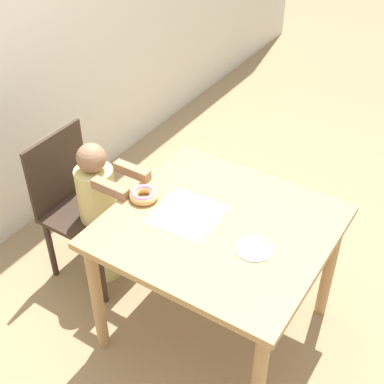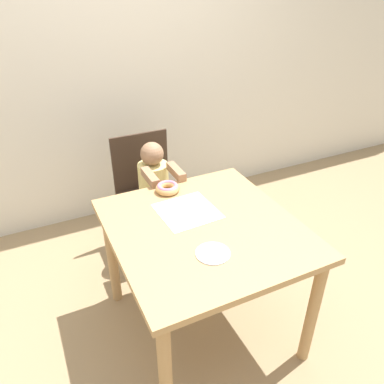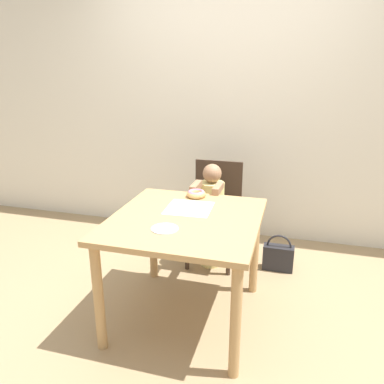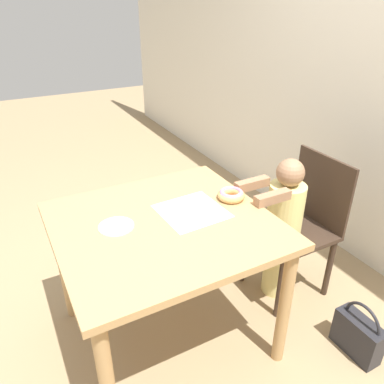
% 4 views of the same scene
% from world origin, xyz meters
% --- Properties ---
extents(ground_plane, '(12.00, 12.00, 0.00)m').
position_xyz_m(ground_plane, '(0.00, 0.00, 0.00)').
color(ground_plane, '#997F5B').
extents(wall_back, '(8.00, 0.05, 2.50)m').
position_xyz_m(wall_back, '(0.00, 1.49, 1.25)').
color(wall_back, silver).
rests_on(wall_back, ground_plane).
extents(dining_table, '(0.92, 0.98, 0.73)m').
position_xyz_m(dining_table, '(0.00, 0.00, 0.63)').
color(dining_table, tan).
rests_on(dining_table, ground_plane).
extents(chair, '(0.42, 0.44, 0.86)m').
position_xyz_m(chair, '(0.00, 0.87, 0.45)').
color(chair, '#38281E').
rests_on(chair, ground_plane).
extents(child_figure, '(0.22, 0.39, 0.89)m').
position_xyz_m(child_figure, '(0.00, 0.74, 0.46)').
color(child_figure, '#E0D17F').
rests_on(child_figure, ground_plane).
extents(donut, '(0.14, 0.14, 0.05)m').
position_xyz_m(donut, '(-0.04, 0.40, 0.76)').
color(donut, tan).
rests_on(donut, dining_table).
extents(napkin, '(0.31, 0.31, 0.00)m').
position_xyz_m(napkin, '(-0.02, 0.16, 0.73)').
color(napkin, white).
rests_on(napkin, dining_table).
extents(handbag, '(0.25, 0.10, 0.32)m').
position_xyz_m(handbag, '(0.56, 0.81, 0.12)').
color(handbag, '#232328').
rests_on(handbag, ground_plane).
extents(plate, '(0.16, 0.16, 0.01)m').
position_xyz_m(plate, '(-0.06, -0.21, 0.73)').
color(plate, silver).
rests_on(plate, dining_table).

